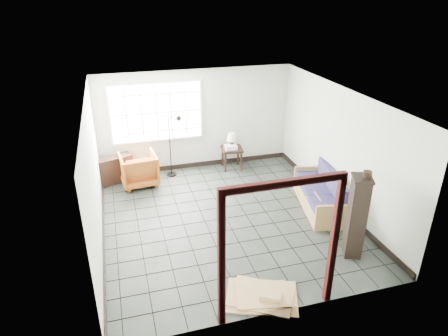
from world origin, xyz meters
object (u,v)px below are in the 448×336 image
object	(u,v)px
futon_sofa	(322,195)
side_table	(232,151)
armchair	(138,168)
tall_shelf	(357,216)

from	to	relation	value
futon_sofa	side_table	bearing A→B (deg)	129.55
armchair	side_table	distance (m)	2.47
side_table	tall_shelf	distance (m)	4.29
tall_shelf	side_table	bearing A→B (deg)	126.73
armchair	tall_shelf	world-z (taller)	tall_shelf
armchair	tall_shelf	size ratio (longest dim) A/B	0.57
futon_sofa	tall_shelf	bearing A→B (deg)	-87.75
futon_sofa	armchair	xyz separation A→B (m)	(-3.75, 2.24, 0.14)
futon_sofa	armchair	bearing A→B (deg)	161.35
side_table	tall_shelf	world-z (taller)	tall_shelf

